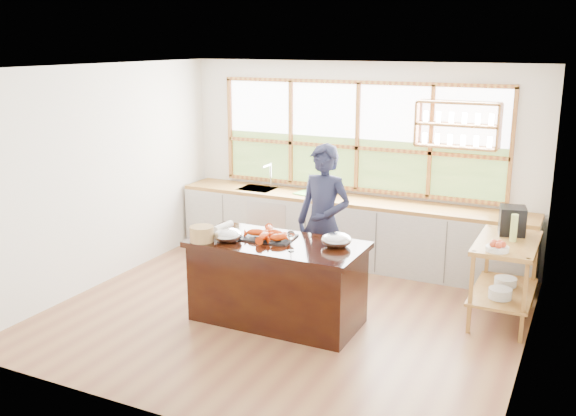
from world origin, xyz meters
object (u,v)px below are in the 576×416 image
Objects in this scene: island at (277,281)px; cook at (324,223)px; espresso_machine at (512,221)px; wicker_basket at (202,234)px.

cook is (0.18, 0.83, 0.46)m from island.
espresso_machine reaches higher than island.
wicker_basket is (-2.92, -1.71, -0.07)m from espresso_machine.
espresso_machine reaches higher than wicker_basket.
cook reaches higher than island.
espresso_machine is (2.19, 1.38, 0.60)m from island.
island is 7.28× the size of wicker_basket.
island is 6.02× the size of espresso_machine.
cook is at bearing -176.17° from espresso_machine.
island is at bearing -94.98° from cook.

